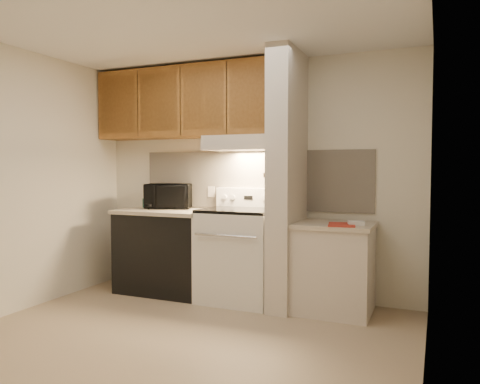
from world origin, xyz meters
The scene contains 50 objects.
floor centered at (0.00, 0.00, 0.00)m, with size 3.60×3.60×0.00m, color tan.
ceiling centered at (0.00, 0.00, 2.50)m, with size 3.60×3.60×0.00m, color white.
wall_back centered at (0.00, 1.50, 1.25)m, with size 3.60×0.02×2.50m, color beige.
wall_left centered at (-1.80, 0.00, 1.25)m, with size 0.02×3.00×2.50m, color beige.
wall_right centered at (1.80, 0.00, 1.25)m, with size 0.02×3.00×2.50m, color beige.
backsplash centered at (0.00, 1.49, 1.24)m, with size 2.60×0.02×0.63m, color beige.
range_body centered at (0.00, 1.16, 0.46)m, with size 0.76×0.65×0.92m, color silver.
oven_window centered at (0.00, 0.84, 0.50)m, with size 0.50×0.01×0.30m, color black.
oven_handle centered at (0.00, 0.80, 0.72)m, with size 0.02×0.02×0.65m, color silver.
cooktop centered at (0.00, 1.16, 0.94)m, with size 0.74×0.64×0.03m, color black.
range_backguard centered at (0.00, 1.44, 1.05)m, with size 0.76×0.08×0.20m, color silver.
range_display centered at (0.00, 1.40, 1.05)m, with size 0.10×0.01×0.04m, color black.
range_knob_left_outer centered at (-0.28, 1.40, 1.05)m, with size 0.05×0.05×0.02m, color silver.
range_knob_left_inner centered at (-0.18, 1.40, 1.05)m, with size 0.05×0.05×0.02m, color silver.
range_knob_right_inner centered at (0.18, 1.40, 1.05)m, with size 0.05×0.05×0.02m, color silver.
range_knob_right_outer centered at (0.28, 1.40, 1.05)m, with size 0.05×0.05×0.02m, color silver.
dishwasher_front centered at (-0.88, 1.17, 0.43)m, with size 1.00×0.63×0.87m, color black.
left_countertop centered at (-0.88, 1.17, 0.89)m, with size 1.04×0.67×0.04m, color #BFAF96.
spoon_rest centered at (-0.95, 1.36, 0.92)m, with size 0.22×0.07×0.01m, color black.
teal_jar centered at (-1.23, 1.31, 0.96)m, with size 0.10×0.10×0.11m, color #285A4E.
outlet centered at (-0.48, 1.48, 1.10)m, with size 0.08×0.01×0.12m, color beige.
microwave centered at (-0.93, 1.31, 1.05)m, with size 0.50×0.34×0.28m, color black.
partition_pillar centered at (0.51, 1.15, 1.25)m, with size 0.22×0.70×2.50m, color beige.
pillar_trim centered at (0.39, 1.15, 1.30)m, with size 0.01×0.70×0.04m, color #915D27.
knife_strip centered at (0.39, 1.10, 1.32)m, with size 0.02×0.42×0.04m, color black.
knife_blade_a centered at (0.38, 0.94, 1.22)m, with size 0.01×0.04×0.16m, color silver.
knife_handle_a centered at (0.38, 0.93, 1.37)m, with size 0.02×0.02×0.10m, color black.
knife_blade_b centered at (0.38, 1.02, 1.21)m, with size 0.01×0.04×0.18m, color silver.
knife_handle_b centered at (0.38, 1.03, 1.37)m, with size 0.02×0.02×0.10m, color black.
knife_blade_c centered at (0.38, 1.10, 1.20)m, with size 0.01×0.04×0.20m, color silver.
knife_handle_c centered at (0.38, 1.10, 1.37)m, with size 0.02×0.02×0.10m, color black.
knife_blade_d centered at (0.38, 1.19, 1.22)m, with size 0.01×0.04×0.16m, color silver.
knife_handle_d centered at (0.38, 1.18, 1.37)m, with size 0.02×0.02×0.10m, color black.
knife_blade_e centered at (0.38, 1.25, 1.21)m, with size 0.01×0.04×0.18m, color silver.
knife_handle_e centered at (0.38, 1.26, 1.37)m, with size 0.02×0.02×0.10m, color black.
oven_mitt centered at (0.38, 1.32, 1.22)m, with size 0.03×0.11×0.26m, color slate.
right_cab_base centered at (0.97, 1.15, 0.40)m, with size 0.70×0.60×0.81m, color beige.
right_countertop centered at (0.97, 1.15, 0.83)m, with size 0.74×0.64×0.04m, color #BFAF96.
red_folder centered at (1.07, 1.00, 0.86)m, with size 0.24×0.32×0.01m, color #A72B1E.
white_box centered at (1.19, 1.05, 0.87)m, with size 0.14×0.09×0.04m, color white.
range_hood centered at (0.00, 1.28, 1.62)m, with size 0.78×0.44×0.15m, color beige.
hood_lip centered at (0.00, 1.07, 1.58)m, with size 0.78×0.04×0.06m, color beige.
upper_cabinets centered at (-0.69, 1.32, 2.08)m, with size 2.18×0.33×0.77m, color #915D27.
cab_door_a centered at (-1.51, 1.17, 2.08)m, with size 0.46×0.01×0.63m, color #915D27.
cab_gap_a centered at (-1.23, 1.16, 2.08)m, with size 0.01×0.01×0.73m, color black.
cab_door_b centered at (-0.96, 1.17, 2.08)m, with size 0.46×0.01×0.63m, color #915D27.
cab_gap_b centered at (-0.69, 1.16, 2.08)m, with size 0.01×0.01×0.73m, color black.
cab_door_c centered at (-0.42, 1.17, 2.08)m, with size 0.46×0.01×0.63m, color #915D27.
cab_gap_c centered at (-0.14, 1.16, 2.08)m, with size 0.01×0.01×0.73m, color black.
cab_door_d centered at (0.13, 1.17, 2.08)m, with size 0.46×0.01×0.63m, color #915D27.
Camera 1 is at (1.86, -3.22, 1.37)m, focal length 35.00 mm.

